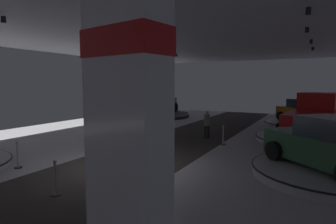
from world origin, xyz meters
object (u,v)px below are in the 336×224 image
pickup_truck_deep_left (156,103)px  display_car_mid_right (330,145)px  visitor_walking_far (127,139)px  display_platform_mid_right (328,172)px  column_left (121,89)px  visitor_walking_near (207,123)px  display_platform_far_right (311,139)px  pickup_truck_far_right (313,119)px  display_platform_deep_left (157,115)px  display_car_deep_right (305,112)px  brand_sign_pylon (128,150)px  display_platform_deep_right (304,123)px

pickup_truck_deep_left → display_car_mid_right: (13.48, -11.76, -0.20)m
visitor_walking_far → display_platform_mid_right: bearing=11.9°
column_left → pickup_truck_deep_left: 9.25m
column_left → visitor_walking_near: bearing=15.1°
visitor_walking_near → visitor_walking_far: same height
display_platform_far_right → pickup_truck_far_right: bearing=83.2°
display_platform_deep_left → display_car_deep_right: 12.37m
brand_sign_pylon → pickup_truck_deep_left: bearing=119.5°
brand_sign_pylon → display_car_mid_right: brand_sign_pylon is taller
display_platform_far_right → display_car_mid_right: bearing=-84.2°
display_car_mid_right → pickup_truck_far_right: bearing=95.2°
pickup_truck_deep_left → display_platform_far_right: (12.85, -5.56, -1.14)m
display_platform_deep_right → pickup_truck_far_right: size_ratio=1.04×
display_platform_deep_left → pickup_truck_deep_left: 1.14m
pickup_truck_far_right → visitor_walking_near: 5.67m
display_platform_deep_right → visitor_walking_far: 15.25m
display_platform_deep_right → display_car_deep_right: bearing=136.2°
brand_sign_pylon → display_platform_far_right: 13.93m
brand_sign_pylon → visitor_walking_near: bearing=105.2°
visitor_walking_far → display_car_mid_right: bearing=11.7°
display_platform_deep_right → visitor_walking_near: bearing=-119.4°
display_car_mid_right → display_platform_far_right: bearing=95.8°
display_platform_mid_right → visitor_walking_near: (-5.80, 4.35, 0.72)m
display_car_deep_right → visitor_walking_near: (-4.63, -8.27, -0.09)m
display_car_deep_right → display_car_mid_right: 12.69m
display_platform_deep_right → display_car_mid_right: (1.17, -12.61, 0.96)m
pickup_truck_deep_left → display_platform_far_right: bearing=-23.4°
visitor_walking_near → visitor_walking_far: 5.94m
display_platform_far_right → pickup_truck_far_right: pickup_truck_far_right is taller
visitor_walking_far → display_car_deep_right: bearing=67.5°
column_left → pickup_truck_far_right: bearing=18.9°
pickup_truck_deep_left → display_platform_mid_right: pickup_truck_deep_left is taller
display_platform_mid_right → visitor_walking_far: (-7.00, -1.47, 0.72)m
display_platform_deep_right → display_platform_far_right: display_platform_far_right is taller
brand_sign_pylon → pickup_truck_far_right: brand_sign_pylon is taller
display_platform_deep_left → visitor_walking_near: visitor_walking_near is taller
column_left → display_platform_deep_right: 13.79m
display_platform_deep_right → display_car_deep_right: display_car_deep_right is taller
display_car_deep_right → visitor_walking_near: display_car_deep_right is taller
pickup_truck_deep_left → display_car_deep_right: bearing=4.1°
column_left → visitor_walking_near: column_left is taller
pickup_truck_deep_left → visitor_walking_far: (6.45, -13.21, -0.38)m
brand_sign_pylon → display_platform_deep_left: 22.44m
visitor_walking_near → visitor_walking_far: size_ratio=1.00×
display_car_deep_right → display_platform_deep_right: bearing=-43.8°
pickup_truck_deep_left → display_platform_far_right: pickup_truck_deep_left is taller
brand_sign_pylon → display_platform_mid_right: 8.14m
display_car_deep_right → visitor_walking_far: 15.24m
brand_sign_pylon → display_platform_deep_right: bearing=85.9°
brand_sign_pylon → display_platform_mid_right: brand_sign_pylon is taller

